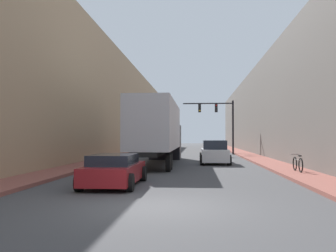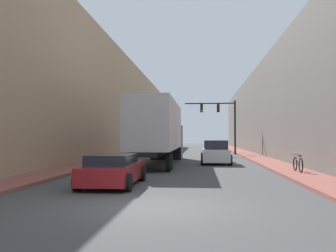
% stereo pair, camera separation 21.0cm
% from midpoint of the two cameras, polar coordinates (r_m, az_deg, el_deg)
% --- Properties ---
extents(ground_plane, '(200.00, 200.00, 0.00)m').
position_cam_midpoint_polar(ground_plane, '(10.34, -2.27, -12.28)').
color(ground_plane, '#424244').
extents(sidewalk_right, '(2.00, 80.00, 0.15)m').
position_cam_midpoint_polar(sidewalk_right, '(40.43, 11.47, -4.21)').
color(sidewalk_right, brown).
rests_on(sidewalk_right, ground).
extents(sidewalk_left, '(2.00, 80.00, 0.15)m').
position_cam_midpoint_polar(sidewalk_left, '(40.79, -5.89, -4.21)').
color(sidewalk_left, brown).
rests_on(sidewalk_left, ground).
extents(building_right, '(6.00, 80.00, 9.27)m').
position_cam_midpoint_polar(building_right, '(41.16, 16.97, 2.22)').
color(building_right, '#66605B').
rests_on(building_right, ground).
extents(building_left, '(6.00, 80.00, 11.20)m').
position_cam_midpoint_polar(building_left, '(41.81, -11.28, 3.45)').
color(building_left, tan).
rests_on(building_left, ground).
extents(semi_truck, '(2.56, 14.23, 4.19)m').
position_cam_midpoint_polar(semi_truck, '(26.28, -1.68, -0.68)').
color(semi_truck, silver).
rests_on(semi_truck, ground).
extents(sedan_car, '(2.03, 4.50, 1.23)m').
position_cam_midpoint_polar(sedan_car, '(14.86, -8.56, -6.66)').
color(sedan_car, maroon).
rests_on(sedan_car, ground).
extents(suv_car, '(2.07, 5.00, 1.65)m').
position_cam_midpoint_polar(suv_car, '(27.05, 6.85, -4.01)').
color(suv_car, silver).
rests_on(suv_car, ground).
extents(traffic_signal_gantry, '(5.49, 0.35, 5.83)m').
position_cam_midpoint_polar(traffic_signal_gantry, '(40.87, 7.90, 1.33)').
color(traffic_signal_gantry, black).
rests_on(traffic_signal_gantry, ground).
extents(parked_bicycle, '(0.44, 1.82, 0.86)m').
position_cam_midpoint_polar(parked_bicycle, '(20.08, 18.88, -5.49)').
color(parked_bicycle, black).
rests_on(parked_bicycle, sidewalk_right).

